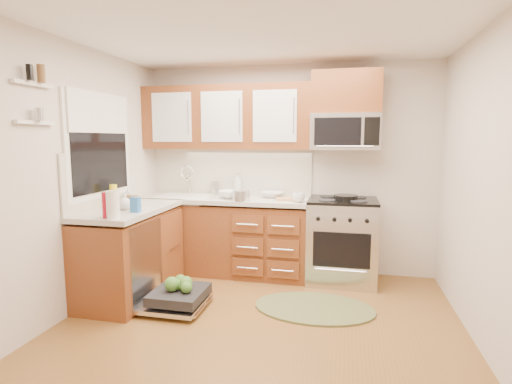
% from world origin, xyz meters
% --- Properties ---
extents(floor, '(3.50, 3.50, 0.00)m').
position_xyz_m(floor, '(0.00, 0.00, 0.00)').
color(floor, brown).
rests_on(floor, ground).
extents(ceiling, '(3.50, 3.50, 0.00)m').
position_xyz_m(ceiling, '(0.00, 0.00, 2.50)').
color(ceiling, white).
rests_on(ceiling, ground).
extents(wall_back, '(3.50, 0.04, 2.50)m').
position_xyz_m(wall_back, '(0.00, 1.75, 1.25)').
color(wall_back, beige).
rests_on(wall_back, ground).
extents(wall_front, '(3.50, 0.04, 2.50)m').
position_xyz_m(wall_front, '(0.00, -1.75, 1.25)').
color(wall_front, beige).
rests_on(wall_front, ground).
extents(wall_left, '(0.04, 3.50, 2.50)m').
position_xyz_m(wall_left, '(-1.75, 0.00, 1.25)').
color(wall_left, beige).
rests_on(wall_left, ground).
extents(wall_right, '(0.04, 3.50, 2.50)m').
position_xyz_m(wall_right, '(1.75, 0.00, 1.25)').
color(wall_right, beige).
rests_on(wall_right, ground).
extents(base_cabinet_back, '(2.05, 0.60, 0.85)m').
position_xyz_m(base_cabinet_back, '(-0.73, 1.45, 0.42)').
color(base_cabinet_back, '#602715').
rests_on(base_cabinet_back, ground).
extents(base_cabinet_left, '(0.60, 1.25, 0.85)m').
position_xyz_m(base_cabinet_left, '(-1.45, 0.52, 0.42)').
color(base_cabinet_left, '#602715').
rests_on(base_cabinet_left, ground).
extents(countertop_back, '(2.07, 0.64, 0.05)m').
position_xyz_m(countertop_back, '(-0.72, 1.44, 0.90)').
color(countertop_back, beige).
rests_on(countertop_back, base_cabinet_back).
extents(countertop_left, '(0.64, 1.27, 0.05)m').
position_xyz_m(countertop_left, '(-1.44, 0.53, 0.90)').
color(countertop_left, beige).
rests_on(countertop_left, base_cabinet_left).
extents(backsplash_back, '(2.05, 0.02, 0.57)m').
position_xyz_m(backsplash_back, '(-0.73, 1.74, 1.21)').
color(backsplash_back, beige).
rests_on(backsplash_back, ground).
extents(backsplash_left, '(0.02, 1.25, 0.57)m').
position_xyz_m(backsplash_left, '(-1.74, 0.52, 1.21)').
color(backsplash_left, beige).
rests_on(backsplash_left, ground).
extents(upper_cabinets, '(2.05, 0.35, 0.75)m').
position_xyz_m(upper_cabinets, '(-0.73, 1.57, 1.88)').
color(upper_cabinets, '#602715').
rests_on(upper_cabinets, ground).
extents(cabinet_over_mw, '(0.76, 0.35, 0.47)m').
position_xyz_m(cabinet_over_mw, '(0.68, 1.57, 2.13)').
color(cabinet_over_mw, '#602715').
rests_on(cabinet_over_mw, ground).
extents(range, '(0.76, 0.64, 0.95)m').
position_xyz_m(range, '(0.68, 1.43, 0.47)').
color(range, silver).
rests_on(range, ground).
extents(microwave, '(0.76, 0.38, 0.40)m').
position_xyz_m(microwave, '(0.68, 1.55, 1.70)').
color(microwave, silver).
rests_on(microwave, ground).
extents(sink, '(0.62, 0.50, 0.26)m').
position_xyz_m(sink, '(-1.25, 1.42, 0.80)').
color(sink, white).
rests_on(sink, ground).
extents(dishwasher, '(0.70, 0.60, 0.20)m').
position_xyz_m(dishwasher, '(-0.86, 0.30, 0.10)').
color(dishwasher, silver).
rests_on(dishwasher, ground).
extents(window, '(0.03, 1.05, 1.05)m').
position_xyz_m(window, '(-1.74, 0.50, 1.55)').
color(window, white).
rests_on(window, ground).
extents(window_blind, '(0.02, 0.96, 0.40)m').
position_xyz_m(window_blind, '(-1.71, 0.50, 1.88)').
color(window_blind, white).
rests_on(window_blind, ground).
extents(shelf_upper, '(0.04, 0.40, 0.03)m').
position_xyz_m(shelf_upper, '(-1.72, -0.35, 2.05)').
color(shelf_upper, white).
rests_on(shelf_upper, ground).
extents(shelf_lower, '(0.04, 0.40, 0.03)m').
position_xyz_m(shelf_lower, '(-1.72, -0.35, 1.75)').
color(shelf_lower, white).
rests_on(shelf_lower, ground).
extents(rug, '(1.36, 1.15, 0.02)m').
position_xyz_m(rug, '(0.44, 0.58, 0.01)').
color(rug, '#5B6137').
rests_on(rug, ground).
extents(skillet, '(0.29, 0.29, 0.05)m').
position_xyz_m(skillet, '(0.71, 1.41, 0.98)').
color(skillet, black).
rests_on(skillet, range).
extents(stock_pot, '(0.23, 0.23, 0.12)m').
position_xyz_m(stock_pot, '(-0.45, 1.22, 0.98)').
color(stock_pot, silver).
rests_on(stock_pot, countertop_back).
extents(cutting_board, '(0.35, 0.27, 0.02)m').
position_xyz_m(cutting_board, '(0.08, 1.41, 0.94)').
color(cutting_board, tan).
rests_on(cutting_board, countertop_back).
extents(canister, '(0.14, 0.14, 0.17)m').
position_xyz_m(canister, '(-0.91, 1.65, 1.01)').
color(canister, silver).
rests_on(canister, countertop_back).
extents(paper_towel_roll, '(0.13, 0.13, 0.25)m').
position_xyz_m(paper_towel_roll, '(-1.28, -0.02, 1.05)').
color(paper_towel_roll, white).
rests_on(paper_towel_roll, countertop_left).
extents(mustard_bottle, '(0.09, 0.09, 0.23)m').
position_xyz_m(mustard_bottle, '(-1.62, 0.53, 1.04)').
color(mustard_bottle, yellow).
rests_on(mustard_bottle, countertop_left).
extents(red_bottle, '(0.08, 0.08, 0.23)m').
position_xyz_m(red_bottle, '(-1.36, 0.00, 1.04)').
color(red_bottle, '#B10E24').
rests_on(red_bottle, countertop_left).
extents(wooden_box, '(0.14, 0.10, 0.12)m').
position_xyz_m(wooden_box, '(-1.42, 0.53, 0.99)').
color(wooden_box, brown).
rests_on(wooden_box, countertop_left).
extents(blue_carton, '(0.10, 0.07, 0.15)m').
position_xyz_m(blue_carton, '(-1.25, 0.31, 1.00)').
color(blue_carton, blue).
rests_on(blue_carton, countertop_left).
extents(bowl_a, '(0.28, 0.28, 0.07)m').
position_xyz_m(bowl_a, '(-0.15, 1.56, 0.96)').
color(bowl_a, '#999999').
rests_on(bowl_a, countertop_back).
extents(bowl_b, '(0.38, 0.38, 0.09)m').
position_xyz_m(bowl_b, '(-0.62, 1.38, 0.97)').
color(bowl_b, '#999999').
rests_on(bowl_b, countertop_back).
extents(cup, '(0.16, 0.16, 0.11)m').
position_xyz_m(cup, '(0.20, 1.25, 0.98)').
color(cup, '#999999').
rests_on(cup, countertop_back).
extents(soap_bottle_a, '(0.11, 0.12, 0.29)m').
position_xyz_m(soap_bottle_a, '(-0.62, 1.68, 1.07)').
color(soap_bottle_a, '#999999').
rests_on(soap_bottle_a, countertop_back).
extents(soap_bottle_b, '(0.10, 0.10, 0.17)m').
position_xyz_m(soap_bottle_b, '(-1.62, 0.81, 1.01)').
color(soap_bottle_b, '#999999').
rests_on(soap_bottle_b, countertop_left).
extents(soap_bottle_c, '(0.16, 0.16, 0.17)m').
position_xyz_m(soap_bottle_c, '(-1.42, 0.41, 1.01)').
color(soap_bottle_c, '#999999').
rests_on(soap_bottle_c, countertop_left).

